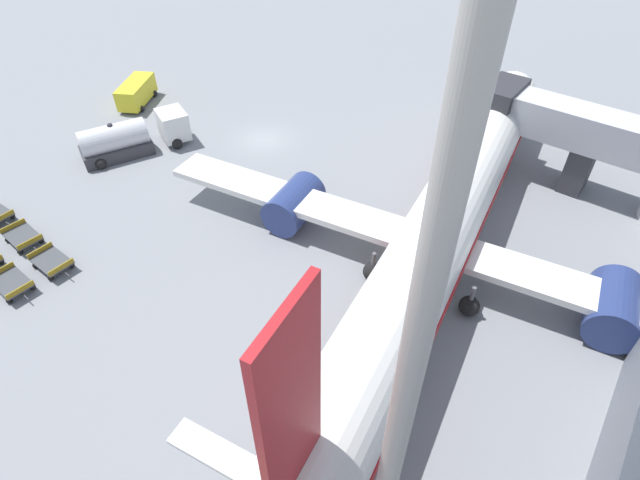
{
  "coord_description": "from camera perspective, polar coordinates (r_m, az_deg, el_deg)",
  "views": [
    {
      "loc": [
        26.19,
        -27.71,
        22.0
      ],
      "look_at": [
        13.39,
        -10.19,
        2.75
      ],
      "focal_mm": 28.0,
      "sensor_mm": 36.0,
      "label": 1
    }
  ],
  "objects": [
    {
      "name": "baggage_dolly_row_near_col_c",
      "position": [
        34.83,
        -31.76,
        -4.25
      ],
      "size": [
        3.27,
        1.85,
        0.92
      ],
      "color": "#424449",
      "rests_on": "ground_plane"
    },
    {
      "name": "jet_bridge",
      "position": [
        40.31,
        31.0,
        8.67
      ],
      "size": [
        16.68,
        4.45,
        6.36
      ],
      "color": "silver",
      "rests_on": "ground_plane"
    },
    {
      "name": "apron_light_mast",
      "position": [
        9.79,
        12.31,
        -4.94
      ],
      "size": [
        2.0,
        0.78,
        27.85
      ],
      "color": "#ADA89E",
      "rests_on": "ground_plane"
    },
    {
      "name": "stand_guidance_stripe",
      "position": [
        27.48,
        1.95,
        -11.64
      ],
      "size": [
        5.29,
        33.47,
        0.01
      ],
      "color": "yellow",
      "rests_on": "ground_plane"
    },
    {
      "name": "baggage_dolly_row_mid_a_col_b",
      "position": [
        38.04,
        -30.83,
        0.3
      ],
      "size": [
        3.29,
        1.9,
        0.92
      ],
      "color": "#424449",
      "rests_on": "ground_plane"
    },
    {
      "name": "airplane",
      "position": [
        30.52,
        13.76,
        1.49
      ],
      "size": [
        37.42,
        41.8,
        13.43
      ],
      "color": "white",
      "rests_on": "ground_plane"
    },
    {
      "name": "baggage_dolly_row_mid_a_col_c",
      "position": [
        35.12,
        -28.31,
        -2.22
      ],
      "size": [
        3.25,
        1.81,
        0.92
      ],
      "color": "#424449",
      "rests_on": "ground_plane"
    },
    {
      "name": "ground_plane",
      "position": [
        44.02,
        -6.39,
        11.32
      ],
      "size": [
        500.0,
        500.0,
        0.0
      ],
      "primitive_type": "plane",
      "color": "gray"
    },
    {
      "name": "fuel_tanker_primary",
      "position": [
        44.26,
        -20.93,
        10.78
      ],
      "size": [
        5.95,
        8.99,
        2.95
      ],
      "color": "white",
      "rests_on": "ground_plane"
    },
    {
      "name": "service_van",
      "position": [
        52.31,
        -20.24,
        15.59
      ],
      "size": [
        4.17,
        5.35,
        2.11
      ],
      "color": "yellow",
      "rests_on": "ground_plane"
    }
  ]
}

